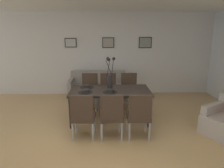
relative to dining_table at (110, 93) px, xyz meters
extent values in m
plane|color=tan|center=(-0.28, -1.10, -0.66)|extent=(9.00, 9.00, 0.00)
cube|color=silver|center=(-0.28, 2.15, 0.64)|extent=(9.00, 0.10, 2.60)
cube|color=black|center=(0.00, 0.00, 0.05)|extent=(1.80, 0.89, 0.05)
cube|color=black|center=(0.84, 0.39, -0.32)|extent=(0.07, 0.07, 0.69)
cube|color=black|center=(-0.84, 0.39, -0.32)|extent=(0.07, 0.07, 0.69)
cube|color=black|center=(0.84, -0.39, -0.32)|extent=(0.07, 0.07, 0.69)
cube|color=black|center=(-0.84, -0.39, -0.32)|extent=(0.07, 0.07, 0.69)
cube|color=#3D2D23|center=(-0.53, -0.77, -0.24)|extent=(0.46, 0.46, 0.08)
cube|color=#3D2D23|center=(-0.54, -0.96, 0.02)|extent=(0.42, 0.08, 0.48)
cylinder|color=#9EA0A5|center=(-0.33, -0.58, -0.47)|extent=(0.04, 0.04, 0.38)
cylinder|color=#9EA0A5|center=(-0.71, -0.57, -0.47)|extent=(0.04, 0.04, 0.38)
cylinder|color=#9EA0A5|center=(-0.35, -0.96, -0.47)|extent=(0.04, 0.04, 0.38)
cylinder|color=#9EA0A5|center=(-0.73, -0.95, -0.47)|extent=(0.04, 0.04, 0.38)
cube|color=#3D2D23|center=(-0.53, 0.79, -0.24)|extent=(0.46, 0.46, 0.08)
cube|color=#3D2D23|center=(-0.52, 0.98, 0.02)|extent=(0.42, 0.08, 0.48)
cylinder|color=#9EA0A5|center=(-0.73, 0.61, -0.47)|extent=(0.04, 0.04, 0.38)
cylinder|color=#9EA0A5|center=(-0.35, 0.59, -0.47)|extent=(0.04, 0.04, 0.38)
cylinder|color=#9EA0A5|center=(-0.71, 0.99, -0.47)|extent=(0.04, 0.04, 0.38)
cylinder|color=#9EA0A5|center=(-0.33, 0.97, -0.47)|extent=(0.04, 0.04, 0.38)
cube|color=#3D2D23|center=(0.00, -0.78, -0.24)|extent=(0.47, 0.47, 0.08)
cube|color=#3D2D23|center=(0.01, -0.97, 0.02)|extent=(0.42, 0.09, 0.48)
cylinder|color=#9EA0A5|center=(0.17, -0.58, -0.47)|extent=(0.04, 0.04, 0.38)
cylinder|color=#9EA0A5|center=(-0.21, -0.60, -0.47)|extent=(0.04, 0.04, 0.38)
cylinder|color=#9EA0A5|center=(0.20, -0.96, -0.47)|extent=(0.04, 0.04, 0.38)
cylinder|color=#9EA0A5|center=(-0.18, -0.98, -0.47)|extent=(0.04, 0.04, 0.38)
cube|color=#3D2D23|center=(-0.02, 0.76, -0.24)|extent=(0.45, 0.45, 0.08)
cube|color=#3D2D23|center=(-0.03, 0.95, 0.02)|extent=(0.42, 0.07, 0.48)
cylinder|color=#9EA0A5|center=(-0.20, 0.56, -0.47)|extent=(0.04, 0.04, 0.38)
cylinder|color=#9EA0A5|center=(0.17, 0.57, -0.47)|extent=(0.04, 0.04, 0.38)
cylinder|color=#9EA0A5|center=(-0.22, 0.94, -0.47)|extent=(0.04, 0.04, 0.38)
cylinder|color=#9EA0A5|center=(0.16, 0.95, -0.47)|extent=(0.04, 0.04, 0.38)
cube|color=#3D2D23|center=(0.53, -0.78, -0.24)|extent=(0.44, 0.44, 0.08)
cube|color=#3D2D23|center=(0.53, -0.97, 0.02)|extent=(0.42, 0.06, 0.48)
cylinder|color=#9EA0A5|center=(0.72, -0.60, -0.47)|extent=(0.04, 0.04, 0.38)
cylinder|color=#9EA0A5|center=(0.34, -0.59, -0.47)|extent=(0.04, 0.04, 0.38)
cylinder|color=#9EA0A5|center=(0.72, -0.98, -0.47)|extent=(0.04, 0.04, 0.38)
cylinder|color=#9EA0A5|center=(0.34, -0.97, -0.47)|extent=(0.04, 0.04, 0.38)
cube|color=#3D2D23|center=(0.54, 0.78, -0.24)|extent=(0.44, 0.44, 0.08)
cube|color=#3D2D23|center=(0.54, 0.97, 0.02)|extent=(0.42, 0.06, 0.48)
cylinder|color=#9EA0A5|center=(0.35, 0.59, -0.47)|extent=(0.04, 0.04, 0.38)
cylinder|color=#9EA0A5|center=(0.73, 0.59, -0.47)|extent=(0.04, 0.04, 0.38)
cylinder|color=#9EA0A5|center=(0.35, 0.97, -0.47)|extent=(0.04, 0.04, 0.38)
cylinder|color=#9EA0A5|center=(0.73, 0.97, -0.47)|extent=(0.04, 0.04, 0.38)
cylinder|color=#232326|center=(0.00, 0.00, 0.25)|extent=(0.11, 0.11, 0.34)
cylinder|color=black|center=(0.06, 0.02, 0.58)|extent=(0.05, 0.12, 0.37)
sphere|color=black|center=(0.09, 0.03, 0.78)|extent=(0.07, 0.07, 0.07)
cylinder|color=black|center=(-0.03, 0.05, 0.58)|extent=(0.08, 0.05, 0.38)
sphere|color=black|center=(-0.05, 0.08, 0.78)|extent=(0.07, 0.07, 0.07)
cylinder|color=black|center=(-0.02, -0.06, 0.58)|extent=(0.15, 0.06, 0.36)
sphere|color=black|center=(-0.03, -0.09, 0.78)|extent=(0.07, 0.07, 0.07)
cylinder|color=black|center=(-0.54, -0.20, 0.08)|extent=(0.32, 0.32, 0.01)
cylinder|color=#2D2826|center=(-0.54, -0.20, 0.11)|extent=(0.17, 0.17, 0.06)
cylinder|color=black|center=(-0.54, -0.20, 0.13)|extent=(0.13, 0.13, 0.04)
cylinder|color=black|center=(-0.54, 0.20, 0.08)|extent=(0.32, 0.32, 0.01)
cylinder|color=#2D2826|center=(-0.54, 0.20, 0.11)|extent=(0.17, 0.17, 0.06)
cylinder|color=black|center=(-0.54, 0.20, 0.13)|extent=(0.13, 0.13, 0.04)
cylinder|color=black|center=(0.00, -0.20, 0.08)|extent=(0.32, 0.32, 0.01)
cylinder|color=#2D2826|center=(0.00, -0.20, 0.11)|extent=(0.17, 0.17, 0.06)
cylinder|color=black|center=(0.00, -0.20, 0.13)|extent=(0.13, 0.13, 0.04)
cube|color=gray|center=(-0.32, 1.55, -0.45)|extent=(1.71, 0.84, 0.42)
cube|color=gray|center=(-0.32, 1.89, -0.05)|extent=(1.71, 0.16, 0.38)
cube|color=gray|center=(0.48, 1.55, -0.14)|extent=(0.10, 0.84, 0.20)
cube|color=gray|center=(-1.13, 1.55, -0.14)|extent=(0.10, 0.84, 0.20)
cube|color=#ADA399|center=(2.14, -0.56, -0.17)|extent=(0.66, 0.46, 0.18)
cube|color=black|center=(-1.17, 2.08, 1.01)|extent=(0.37, 0.02, 0.29)
cube|color=#B2B2AD|center=(-1.17, 2.07, 1.01)|extent=(0.32, 0.01, 0.24)
cube|color=black|center=(0.00, 2.08, 1.01)|extent=(0.37, 0.02, 0.32)
cube|color=#9E9389|center=(0.00, 2.07, 1.01)|extent=(0.32, 0.01, 0.27)
cube|color=black|center=(1.17, 2.08, 1.01)|extent=(0.40, 0.02, 0.34)
cube|color=gray|center=(1.17, 2.07, 1.01)|extent=(0.35, 0.01, 0.29)
camera|label=1|loc=(-0.11, -4.46, 1.39)|focal=32.89mm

